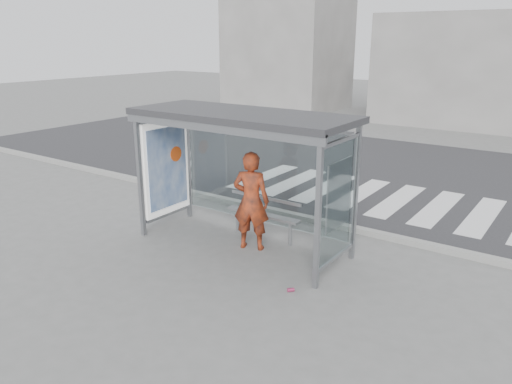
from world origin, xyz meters
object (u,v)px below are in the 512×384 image
bus_shelter (227,144)px  bench (263,214)px  person (251,201)px  soda_can (291,290)px

bus_shelter → bench: size_ratio=2.56×
person → bus_shelter: bearing=-22.4°
bench → soda_can: size_ratio=14.50×
bus_shelter → person: bus_shelter is taller
bus_shelter → soda_can: bus_shelter is taller
person → bench: person is taller
person → bench: size_ratio=1.15×
bus_shelter → soda_can: 3.08m
bus_shelter → soda_can: (2.11, -1.10, -1.95)m
bus_shelter → person: (0.57, -0.03, -1.03)m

